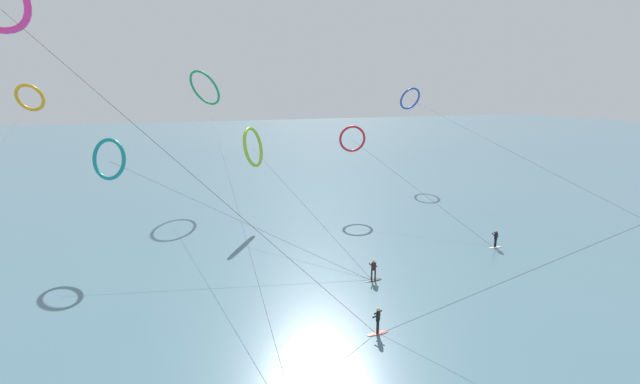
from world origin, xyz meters
TOP-DOWN VIEW (x-y plane):
  - sea_water at (0.00, 107.24)m, footprint 400.00×200.00m
  - surfer_coral at (2.70, 19.58)m, footprint 1.40×0.73m
  - surfer_ivory at (19.53, 28.59)m, footprint 1.40×0.69m
  - surfer_charcoal at (5.75, 26.18)m, footprint 1.40×0.73m
  - kite_crimson at (12.81, 46.15)m, footprint 8.41×18.24m
  - kite_cobalt at (28.78, 59.36)m, footprint 4.50×49.49m
  - kite_teal at (-13.11, 39.60)m, footprint 20.62×15.04m
  - kite_emerald at (-3.09, 58.79)m, footprint 5.06×48.70m
  - kite_amber at (-23.35, 59.69)m, footprint 4.67×50.63m
  - kite_lime at (0.48, 44.99)m, footprint 7.04×21.04m

SIDE VIEW (x-z plane):
  - sea_water at x=0.00m, z-range 0.00..0.08m
  - surfer_coral at x=2.70m, z-range -0.03..1.67m
  - surfer_ivory at x=19.53m, z-range -0.03..1.67m
  - surfer_charcoal at x=5.75m, z-range -0.03..1.67m
  - kite_lime at x=0.48m, z-range 3.00..13.50m
  - kite_teal at x=-13.11m, z-range 3.30..13.62m
  - kite_crimson at x=12.81m, z-range 3.44..13.64m
  - kite_cobalt at x=28.78m, z-range 5.55..20.33m
  - kite_amber at x=-23.35m, z-range 5.82..20.95m
  - kite_emerald at x=-3.09m, z-range 6.10..23.01m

